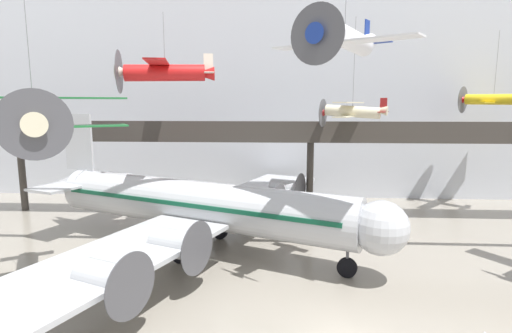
% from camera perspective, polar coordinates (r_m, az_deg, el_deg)
% --- Properties ---
extents(hangar_back_wall, '(140.00, 3.00, 24.46)m').
position_cam_1_polar(hangar_back_wall, '(49.36, 7.09, 10.02)').
color(hangar_back_wall, silver).
rests_on(hangar_back_wall, ground).
extents(mezzanine_walkway, '(110.00, 3.20, 9.65)m').
position_cam_1_polar(mezzanine_walkway, '(39.27, 7.93, 4.10)').
color(mezzanine_walkway, '#38332D').
rests_on(mezzanine_walkway, ground).
extents(airliner_silver_main, '(29.95, 35.13, 10.37)m').
position_cam_1_polar(airliner_silver_main, '(31.22, -8.58, -5.42)').
color(airliner_silver_main, '#B7BABF').
rests_on(airliner_silver_main, ground).
extents(suspended_plane_red_highwing, '(8.23, 9.95, 6.51)m').
position_cam_1_polar(suspended_plane_red_highwing, '(34.61, -12.83, 13.01)').
color(suspended_plane_red_highwing, red).
extents(suspended_plane_white_twin, '(8.01, 7.35, 5.38)m').
position_cam_1_polar(suspended_plane_white_twin, '(24.41, 12.57, 17.55)').
color(suspended_plane_white_twin, silver).
extents(suspended_plane_cream_biplane, '(6.03, 6.96, 9.29)m').
position_cam_1_polar(suspended_plane_cream_biplane, '(35.82, 13.56, 7.71)').
color(suspended_plane_cream_biplane, beige).
extents(suspended_plane_green_biplane, '(9.11, 8.27, 9.94)m').
position_cam_1_polar(suspended_plane_green_biplane, '(25.61, -29.13, 6.27)').
color(suspended_plane_green_biplane, '#1E6B33').
extents(suspended_plane_yellow_lowwing, '(6.70, 6.79, 8.27)m').
position_cam_1_polar(suspended_plane_yellow_lowwing, '(47.96, 30.81, 8.21)').
color(suspended_plane_yellow_lowwing, yellow).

